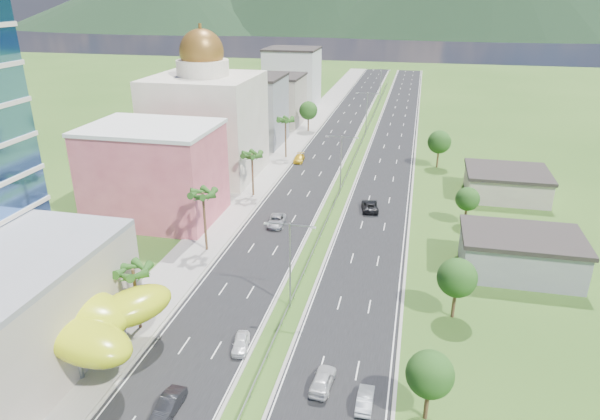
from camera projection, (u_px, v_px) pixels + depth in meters
The scene contains 35 objects.
ground at pixel (268, 358), 55.45m from camera, with size 500.00×500.00×0.00m, color #2D5119.
road_left at pixel (335, 137), 138.13m from camera, with size 11.00×260.00×0.04m, color black.
road_right at pixel (393, 141), 135.11m from camera, with size 11.00×260.00×0.04m, color black.
sidewalk_left at pixel (299, 135), 140.03m from camera, with size 7.00×260.00×0.12m, color gray.
median_guardrail at pixel (355, 157), 120.15m from camera, with size 0.10×216.06×0.76m.
streetlight_median_b at pixel (290, 257), 61.89m from camera, with size 6.04×0.25×11.00m.
streetlight_median_c at pixel (341, 158), 97.97m from camera, with size 6.04×0.25×11.00m.
streetlight_median_d at pixel (367, 109), 138.56m from camera, with size 6.04×0.25×11.00m.
streetlight_median_e at pixel (381, 82), 179.15m from camera, with size 6.04×0.25×11.00m.
lime_canopy at pixel (65, 315), 53.96m from camera, with size 18.00×15.00×7.40m.
pink_shophouse at pixel (155, 174), 87.09m from camera, with size 20.00×15.00×15.00m, color #C04E5E.
domed_building at pixel (206, 120), 106.36m from camera, with size 20.00×20.00×28.70m.
midrise_grey at pixel (250, 111), 129.99m from camera, with size 16.00×15.00×16.00m, color gray.
midrise_beige at pixel (274, 100), 150.41m from camera, with size 16.00×15.00×13.00m, color #A69889.
midrise_white at pixel (292, 79), 170.20m from camera, with size 16.00×15.00×18.00m, color silver.
shed_near at pixel (520, 255), 71.41m from camera, with size 15.00×10.00×5.00m, color gray.
shed_far at pixel (506, 185), 98.18m from camera, with size 14.00×12.00×4.40m, color #A69889.
palm_tree_b at pixel (133, 273), 57.68m from camera, with size 3.60×3.60×8.10m.
palm_tree_c at pixel (203, 196), 75.17m from camera, with size 3.60×3.60×9.60m.
palm_tree_d at pixel (252, 156), 96.28m from camera, with size 3.60×3.60×8.60m.
palm_tree_e at pixel (286, 121), 118.54m from camera, with size 3.60×3.60×9.40m.
leafy_tree_lfar at pixel (308, 111), 142.13m from camera, with size 4.90×4.90×8.05m.
leafy_tree_ra at pixel (430, 375), 45.90m from camera, with size 4.20×4.20×6.90m.
leafy_tree_rb at pixel (457, 278), 60.47m from camera, with size 4.55×4.55×7.47m.
leafy_tree_rc at pixel (468, 199), 85.43m from camera, with size 3.85×3.85×6.33m.
leafy_tree_rd at pixel (439, 142), 112.83m from camera, with size 4.90×4.90×8.05m.
mountain_ridge at pixel (482, 35), 449.25m from camera, with size 860.00×140.00×90.00m, color black, non-canonical shape.
car_white_near_left at pixel (241, 343), 56.58m from camera, with size 1.60×3.99×1.36m, color white.
car_dark_left at pixel (169, 405), 48.06m from camera, with size 1.62×4.64×1.53m, color black.
car_silver_mid_left at pixel (277, 221), 86.36m from camera, with size 2.51×5.44×1.51m, color #94969B.
car_yellow_far_left at pixel (299, 158), 118.39m from camera, with size 2.07×5.08×1.47m, color gold.
car_white_near_right at pixel (323, 380), 51.08m from camera, with size 1.89×4.71×1.60m, color silver.
car_silver_right at pixel (365, 399), 48.83m from camera, with size 1.44×4.13×1.36m, color #A4A7AC.
car_dark_far_right at pixel (370, 206), 92.27m from camera, with size 2.65×5.75×1.60m, color black.
motorcycle at pixel (158, 338), 57.60m from camera, with size 0.51×1.68×1.07m, color black.
Camera 1 is at (13.15, -43.56, 35.39)m, focal length 32.00 mm.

